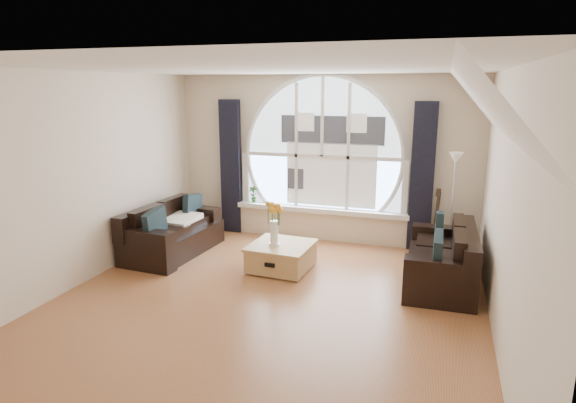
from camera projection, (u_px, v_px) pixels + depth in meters
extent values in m
cube|color=brown|center=(265.00, 305.00, 5.69)|extent=(5.00, 5.50, 0.01)
cube|color=silver|center=(262.00, 68.00, 5.06)|extent=(5.00, 5.50, 0.01)
cube|color=beige|center=(323.00, 159.00, 7.92)|extent=(5.00, 0.01, 2.70)
cube|color=beige|center=(96.00, 289.00, 2.83)|extent=(5.00, 0.01, 2.70)
cube|color=beige|center=(79.00, 180.00, 6.12)|extent=(0.01, 5.50, 2.70)
cube|color=beige|center=(507.00, 211.00, 4.62)|extent=(0.01, 5.50, 2.70)
cube|color=silver|center=(483.00, 104.00, 4.48)|extent=(0.92, 5.50, 0.72)
cube|color=silver|center=(323.00, 142.00, 7.82)|extent=(2.60, 0.06, 2.15)
cube|color=white|center=(320.00, 210.00, 8.02)|extent=(2.90, 0.22, 0.08)
cube|color=white|center=(322.00, 143.00, 7.80)|extent=(2.76, 0.08, 2.15)
cube|color=silver|center=(331.00, 151.00, 7.79)|extent=(1.70, 0.02, 1.50)
cube|color=black|center=(231.00, 167.00, 8.33)|extent=(0.35, 0.12, 2.30)
cube|color=black|center=(422.00, 178.00, 7.37)|extent=(0.35, 0.12, 2.30)
cube|color=black|center=(173.00, 228.00, 7.36)|extent=(0.94, 1.72, 0.74)
cube|color=black|center=(441.00, 254.00, 6.22)|extent=(0.86, 1.67, 0.74)
cube|color=tan|center=(281.00, 255.00, 6.76)|extent=(0.88, 0.88, 0.41)
cube|color=silver|center=(179.00, 220.00, 7.45)|extent=(0.58, 0.58, 0.10)
cube|color=white|center=(274.00, 218.00, 6.58)|extent=(0.24, 0.24, 0.70)
cube|color=#B2B2B2|center=(452.00, 207.00, 7.02)|extent=(0.24, 0.24, 1.60)
cube|color=#985E25|center=(436.00, 222.00, 7.25)|extent=(0.41, 0.33, 1.06)
imported|color=#1E6023|center=(253.00, 194.00, 8.33)|extent=(0.16, 0.11, 0.29)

